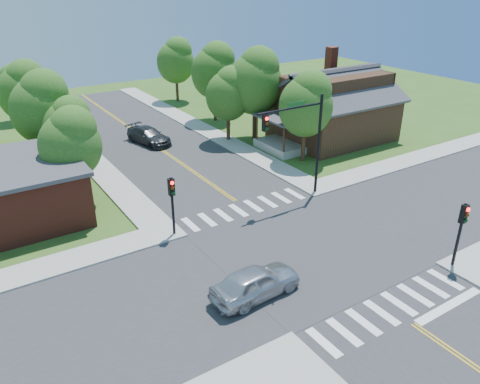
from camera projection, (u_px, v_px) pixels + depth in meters
ground at (305, 250)px, 26.87m from camera, size 100.00×100.00×0.00m
road_ns at (305, 250)px, 26.86m from camera, size 10.00×90.00×0.04m
road_ew at (305, 250)px, 26.86m from camera, size 90.00×10.00×0.04m
intersection_patch at (305, 250)px, 26.87m from camera, size 10.20×10.20×0.06m
sidewalk_ne at (325, 132)px, 46.64m from camera, size 40.00×40.00×0.14m
crosswalk_north at (246, 208)px, 31.56m from camera, size 8.85×2.00×0.01m
crosswalk_south at (390, 308)px, 22.13m from camera, size 8.85×2.00×0.01m
centerline at (305, 249)px, 26.85m from camera, size 0.30×90.00×0.01m
stop_bar at (449, 306)px, 22.31m from camera, size 4.60×0.45×0.09m
signal_mast_ne at (301, 133)px, 30.98m from camera, size 5.30×0.42×7.20m
signal_pole_se at (462, 224)px, 24.21m from camera, size 0.34×0.42×3.80m
signal_pole_nw at (172, 196)px, 27.23m from camera, size 0.34×0.42×3.80m
house_ne at (333, 104)px, 43.71m from camera, size 13.05×8.80×7.11m
tree_e_a at (307, 102)px, 37.62m from camera, size 4.49×4.26×7.63m
tree_e_b at (256, 79)px, 42.49m from camera, size 5.10×4.84×8.67m
tree_e_c at (215, 69)px, 48.35m from camera, size 4.88×4.64×8.30m
tree_e_d at (176, 59)px, 56.18m from camera, size 4.54×4.31×7.72m
tree_w_a at (71, 141)px, 30.41m from camera, size 4.05×3.85×6.89m
tree_w_b at (43, 106)px, 35.49m from camera, size 4.77×4.53×8.11m
tree_w_c at (25, 90)px, 41.28m from camera, size 4.58×4.35×7.79m
tree_w_d at (12, 85)px, 48.48m from camera, size 3.56×3.38×6.05m
tree_house at (229, 93)px, 42.49m from camera, size 4.13×3.92×7.02m
tree_bldg at (69, 125)px, 34.80m from camera, size 3.77×3.59×6.42m
car_silver at (256, 283)px, 22.69m from camera, size 2.33×4.85×1.59m
car_dgrey at (149, 136)px, 43.36m from camera, size 4.37×5.99×1.47m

